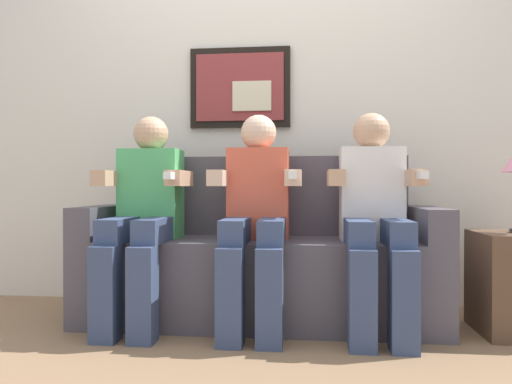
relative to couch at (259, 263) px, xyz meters
name	(u,v)px	position (x,y,z in m)	size (l,w,h in m)	color
ground_plane	(253,339)	(0.00, -0.33, -0.31)	(5.59, 5.59, 0.00)	#8C6B4C
back_wall_assembly	(266,96)	(0.00, 0.44, 0.99)	(4.30, 0.10, 2.60)	silver
couch	(259,263)	(0.00, 0.00, 0.00)	(1.90, 0.58, 0.90)	#514C56
person_on_left	(144,210)	(-0.59, -0.17, 0.29)	(0.46, 0.56, 1.11)	#4CB266
person_in_middle	(256,211)	(0.00, -0.17, 0.29)	(0.46, 0.56, 1.11)	#D8593F
person_on_right	(375,211)	(0.59, -0.17, 0.29)	(0.46, 0.56, 1.11)	white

